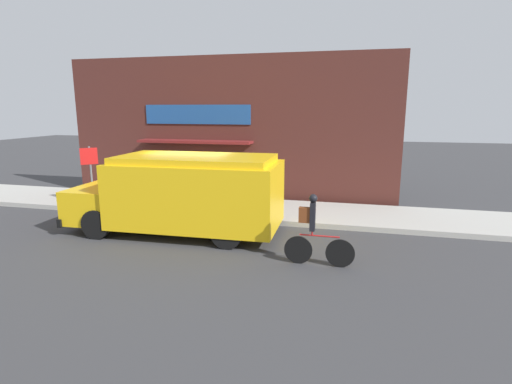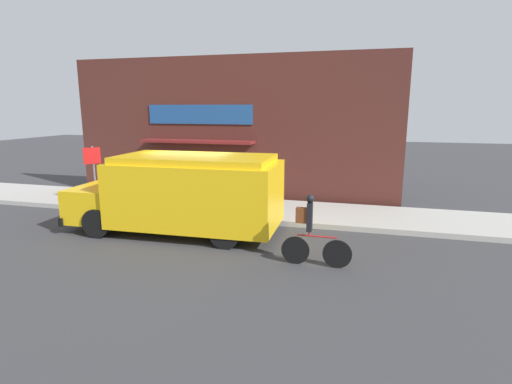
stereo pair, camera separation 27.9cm
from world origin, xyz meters
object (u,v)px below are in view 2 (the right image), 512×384
object	(u,v)px
school_bus	(184,193)
trash_bin	(158,187)
cyclist	(311,233)
stop_sign_post	(93,165)

from	to	relation	value
school_bus	trash_bin	size ratio (longest dim) A/B	6.53
cyclist	stop_sign_post	size ratio (longest dim) A/B	0.81
school_bus	trash_bin	distance (m)	4.03
school_bus	trash_bin	world-z (taller)	school_bus
trash_bin	school_bus	bearing A→B (deg)	-50.40
cyclist	stop_sign_post	world-z (taller)	stop_sign_post
stop_sign_post	school_bus	bearing A→B (deg)	-23.61
school_bus	stop_sign_post	size ratio (longest dim) A/B	2.97
school_bus	stop_sign_post	xyz separation A→B (m)	(-4.57, 2.00, 0.38)
stop_sign_post	trash_bin	size ratio (longest dim) A/B	2.20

